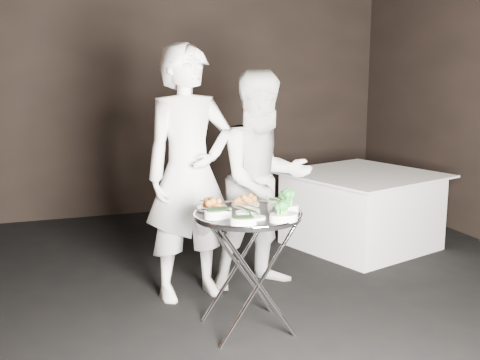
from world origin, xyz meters
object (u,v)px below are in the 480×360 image
object	(u,v)px
waiter_right	(264,181)
waiter_left	(189,173)
tray_stand	(248,266)
serving_tray	(248,215)
dining_table	(361,210)

from	to	relation	value
waiter_right	waiter_left	bearing A→B (deg)	175.08
tray_stand	serving_tray	distance (m)	0.34
tray_stand	waiter_left	xyz separation A→B (m)	(-0.20, 0.68, 0.49)
dining_table	serving_tray	bearing A→B (deg)	-139.97
waiter_left	waiter_right	distance (m)	0.58
waiter_left	dining_table	bearing A→B (deg)	10.56
tray_stand	dining_table	distance (m)	2.10
tray_stand	serving_tray	size ratio (longest dim) A/B	1.10
waiter_left	waiter_right	bearing A→B (deg)	-7.90
serving_tray	waiter_right	distance (m)	0.80
waiter_right	dining_table	distance (m)	1.46
waiter_right	dining_table	world-z (taller)	waiter_right
serving_tray	dining_table	xyz separation A→B (m)	(1.61, 1.35, -0.41)
waiter_left	waiter_right	xyz separation A→B (m)	(0.58, 0.02, -0.09)
serving_tray	waiter_left	bearing A→B (deg)	106.02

